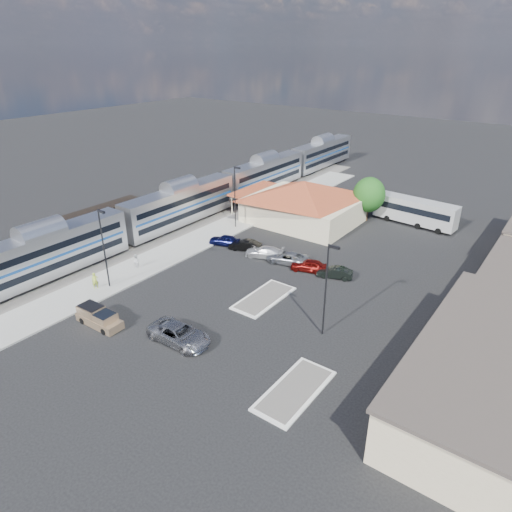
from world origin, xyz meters
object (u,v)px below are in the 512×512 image
Objects in this scene: station_depot at (303,201)px; pickup_truck at (99,318)px; suv at (179,334)px; coach_bus at (415,210)px.

station_depot reaches higher than pickup_truck.
station_depot reaches higher than suv.
station_depot is at bearing -3.33° from pickup_truck.
coach_bus is (13.83, 8.43, -0.93)m from station_depot.
station_depot is 3.02× the size of suv.
coach_bus reaches higher than suv.
suv is at bearing -74.09° from pickup_truck.
coach_bus reaches higher than pickup_truck.
pickup_truck is 46.12m from coach_bus.
pickup_truck is at bearing -91.77° from station_depot.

